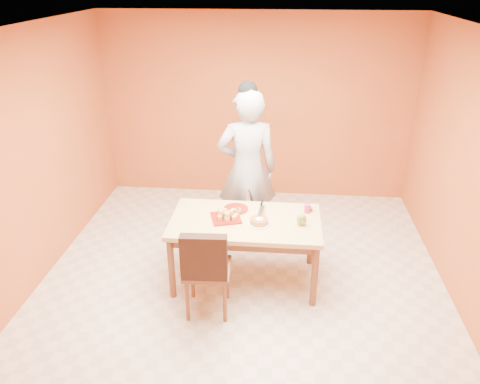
# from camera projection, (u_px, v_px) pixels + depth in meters

# --- Properties ---
(floor) EXTENTS (5.00, 5.00, 0.00)m
(floor) POSITION_uv_depth(u_px,v_px,m) (241.00, 288.00, 5.15)
(floor) COLOR beige
(floor) RESTS_ON ground
(ceiling) EXTENTS (5.00, 5.00, 0.00)m
(ceiling) POSITION_uv_depth(u_px,v_px,m) (241.00, 31.00, 3.99)
(ceiling) COLOR silver
(ceiling) RESTS_ON wall_back
(wall_back) EXTENTS (4.50, 0.00, 4.50)m
(wall_back) POSITION_uv_depth(u_px,v_px,m) (257.00, 108.00, 6.82)
(wall_back) COLOR #C15C2C
(wall_back) RESTS_ON floor
(wall_left) EXTENTS (0.00, 5.00, 5.00)m
(wall_left) POSITION_uv_depth(u_px,v_px,m) (22.00, 168.00, 4.76)
(wall_left) COLOR #C15C2C
(wall_left) RESTS_ON floor
(wall_right) EXTENTS (0.00, 5.00, 5.00)m
(wall_right) POSITION_uv_depth(u_px,v_px,m) (480.00, 185.00, 4.38)
(wall_right) COLOR #C15C2C
(wall_right) RESTS_ON floor
(dining_table) EXTENTS (1.60, 0.90, 0.76)m
(dining_table) POSITION_uv_depth(u_px,v_px,m) (245.00, 227.00, 5.03)
(dining_table) COLOR tan
(dining_table) RESTS_ON floor
(dining_chair) EXTENTS (0.48, 0.55, 1.00)m
(dining_chair) POSITION_uv_depth(u_px,v_px,m) (207.00, 268.00, 4.60)
(dining_chair) COLOR brown
(dining_chair) RESTS_ON floor
(pastry_pile) EXTENTS (0.27, 0.27, 0.09)m
(pastry_pile) POSITION_uv_depth(u_px,v_px,m) (226.00, 214.00, 4.98)
(pastry_pile) COLOR tan
(pastry_pile) RESTS_ON pastry_platter
(person) EXTENTS (0.79, 0.58, 1.98)m
(person) POSITION_uv_depth(u_px,v_px,m) (247.00, 170.00, 5.64)
(person) COLOR #9B9B9E
(person) RESTS_ON floor
(pastry_platter) EXTENTS (0.38, 0.38, 0.02)m
(pastry_platter) POSITION_uv_depth(u_px,v_px,m) (226.00, 218.00, 5.01)
(pastry_platter) COLOR maroon
(pastry_platter) RESTS_ON dining_table
(red_dinner_plate) EXTENTS (0.27, 0.27, 0.02)m
(red_dinner_plate) POSITION_uv_depth(u_px,v_px,m) (236.00, 209.00, 5.20)
(red_dinner_plate) COLOR maroon
(red_dinner_plate) RESTS_ON dining_table
(white_cake_plate) EXTENTS (0.31, 0.31, 0.01)m
(white_cake_plate) POSITION_uv_depth(u_px,v_px,m) (259.00, 223.00, 4.91)
(white_cake_plate) COLOR silver
(white_cake_plate) RESTS_ON dining_table
(sponge_cake) EXTENTS (0.23, 0.23, 0.04)m
(sponge_cake) POSITION_uv_depth(u_px,v_px,m) (259.00, 221.00, 4.89)
(sponge_cake) COLOR #C17631
(sponge_cake) RESTS_ON white_cake_plate
(cake_server) EXTENTS (0.07, 0.25, 0.01)m
(cake_server) POSITION_uv_depth(u_px,v_px,m) (261.00, 211.00, 5.04)
(cake_server) COLOR silver
(cake_server) RESTS_ON sponge_cake
(egg_ornament) EXTENTS (0.11, 0.09, 0.13)m
(egg_ornament) POSITION_uv_depth(u_px,v_px,m) (302.00, 219.00, 4.86)
(egg_ornament) COLOR olive
(egg_ornament) RESTS_ON dining_table
(magenta_glass) EXTENTS (0.08, 0.08, 0.10)m
(magenta_glass) POSITION_uv_depth(u_px,v_px,m) (307.00, 209.00, 5.12)
(magenta_glass) COLOR #C21D6C
(magenta_glass) RESTS_ON dining_table
(checker_tin) EXTENTS (0.11, 0.11, 0.03)m
(checker_tin) POSITION_uv_depth(u_px,v_px,m) (309.00, 209.00, 5.18)
(checker_tin) COLOR #3D2010
(checker_tin) RESTS_ON dining_table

